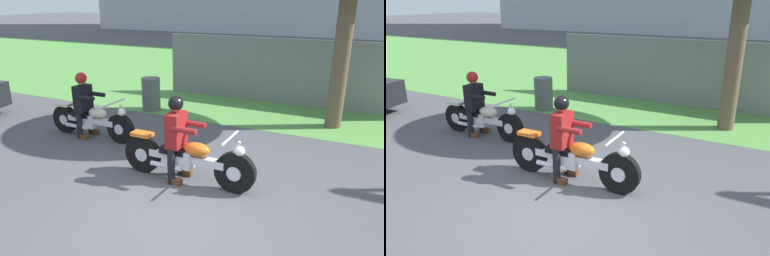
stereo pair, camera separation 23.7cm
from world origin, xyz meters
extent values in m
plane|color=#4C4C51|center=(0.00, 0.00, 0.00)|extent=(120.00, 120.00, 0.00)
cube|color=#549342|center=(0.00, 9.92, 0.00)|extent=(60.00, 12.00, 0.01)
cylinder|color=black|center=(0.40, 1.00, 0.32)|extent=(0.65, 0.12, 0.65)
cylinder|color=silver|center=(0.40, 1.00, 0.32)|extent=(0.23, 0.14, 0.23)
cylinder|color=black|center=(-1.24, 0.99, 0.32)|extent=(0.65, 0.12, 0.65)
cylinder|color=silver|center=(-1.24, 0.99, 0.32)|extent=(0.23, 0.14, 0.23)
cube|color=silver|center=(-0.42, 0.99, 0.40)|extent=(1.32, 0.15, 0.12)
cube|color=silver|center=(-0.47, 0.99, 0.38)|extent=(0.32, 0.24, 0.28)
ellipsoid|color=orange|center=(-0.24, 0.99, 0.58)|extent=(0.44, 0.24, 0.22)
cube|color=black|center=(-0.64, 0.99, 0.50)|extent=(0.44, 0.24, 0.10)
cube|color=orange|center=(-1.24, 0.99, 0.68)|extent=(0.36, 0.20, 0.06)
cylinder|color=silver|center=(0.35, 1.00, 0.57)|extent=(0.25, 0.05, 0.53)
cylinder|color=silver|center=(0.30, 1.00, 0.86)|extent=(0.04, 0.66, 0.04)
sphere|color=white|center=(0.46, 1.00, 0.68)|extent=(0.16, 0.16, 0.16)
cylinder|color=silver|center=(-0.72, 0.85, 0.26)|extent=(0.55, 0.08, 0.08)
cylinder|color=black|center=(-0.60, 1.17, 0.29)|extent=(0.12, 0.12, 0.57)
cube|color=#593319|center=(-0.54, 1.17, 0.05)|extent=(0.24, 0.10, 0.10)
cylinder|color=black|center=(-0.60, 0.81, 0.29)|extent=(0.12, 0.12, 0.57)
cube|color=#593319|center=(-0.54, 0.81, 0.05)|extent=(0.24, 0.10, 0.10)
cube|color=maroon|center=(-0.60, 0.99, 0.85)|extent=(0.22, 0.38, 0.56)
cylinder|color=maroon|center=(-0.38, 1.16, 0.93)|extent=(0.42, 0.09, 0.09)
cylinder|color=maroon|center=(-0.38, 0.82, 0.93)|extent=(0.42, 0.09, 0.09)
sphere|color=#996B4C|center=(-0.60, 0.99, 1.25)|extent=(0.20, 0.20, 0.20)
sphere|color=black|center=(-0.60, 0.99, 1.28)|extent=(0.24, 0.24, 0.24)
cylinder|color=black|center=(-2.41, 1.91, 0.30)|extent=(0.61, 0.12, 0.61)
cylinder|color=silver|center=(-2.41, 1.91, 0.30)|extent=(0.21, 0.14, 0.21)
cylinder|color=black|center=(-3.89, 1.90, 0.30)|extent=(0.61, 0.12, 0.61)
cylinder|color=silver|center=(-3.89, 1.90, 0.30)|extent=(0.21, 0.14, 0.21)
cube|color=silver|center=(-3.15, 1.91, 0.38)|extent=(1.19, 0.15, 0.12)
cube|color=silver|center=(-3.20, 1.91, 0.36)|extent=(0.32, 0.24, 0.28)
ellipsoid|color=beige|center=(-2.97, 1.91, 0.56)|extent=(0.44, 0.24, 0.22)
cube|color=black|center=(-3.37, 1.91, 0.48)|extent=(0.44, 0.24, 0.10)
cube|color=beige|center=(-3.89, 1.90, 0.64)|extent=(0.36, 0.20, 0.06)
cylinder|color=silver|center=(-2.46, 1.91, 0.55)|extent=(0.25, 0.05, 0.53)
cylinder|color=silver|center=(-2.51, 1.91, 0.84)|extent=(0.04, 0.66, 0.04)
sphere|color=white|center=(-2.35, 1.91, 0.66)|extent=(0.16, 0.16, 0.16)
cylinder|color=silver|center=(-3.45, 1.76, 0.24)|extent=(0.55, 0.08, 0.08)
cylinder|color=black|center=(-3.33, 2.09, 0.28)|extent=(0.12, 0.12, 0.55)
cube|color=#593319|center=(-3.27, 2.09, 0.05)|extent=(0.24, 0.10, 0.10)
cylinder|color=black|center=(-3.33, 1.73, 0.28)|extent=(0.12, 0.12, 0.55)
cube|color=#593319|center=(-3.27, 1.73, 0.05)|extent=(0.24, 0.10, 0.10)
cube|color=black|center=(-3.33, 1.91, 0.83)|extent=(0.22, 0.38, 0.56)
cylinder|color=black|center=(-3.11, 2.08, 0.91)|extent=(0.42, 0.09, 0.09)
cylinder|color=black|center=(-3.11, 1.74, 0.91)|extent=(0.42, 0.09, 0.09)
sphere|color=tan|center=(-3.33, 1.91, 1.23)|extent=(0.20, 0.20, 0.20)
sphere|color=#B21919|center=(-3.33, 1.91, 1.26)|extent=(0.24, 0.24, 0.24)
cylinder|color=brown|center=(1.36, 4.94, 1.52)|extent=(0.36, 0.36, 3.05)
cylinder|color=#595E5B|center=(-3.15, 4.24, 0.43)|extent=(0.49, 0.49, 0.86)
cube|color=slate|center=(-0.20, 6.43, 0.90)|extent=(7.00, 0.06, 1.80)
camera|label=1|loc=(2.10, -3.86, 2.81)|focal=34.92mm
camera|label=2|loc=(2.31, -3.75, 2.81)|focal=34.92mm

